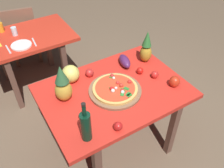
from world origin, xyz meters
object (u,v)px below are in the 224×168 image
Objects in this scene: pineapple_left at (63,85)px; bell_pepper at (174,82)px; melon at (71,74)px; drinking_glass_water at (14,31)px; pizza at (115,88)px; fork_utensil at (8,49)px; tomato_at_corner at (118,126)px; display_table at (114,97)px; tomato_beside_pepper at (90,73)px; tomato_by_bottle at (140,71)px; wine_bottle at (86,126)px; eggplant at (125,61)px; tomato_near_board at (155,75)px; pizza_board at (115,91)px; drinking_glass_juice at (1,27)px; knife_utensil at (34,42)px; dining_chair at (22,32)px; background_table at (28,44)px; pineapple_right at (146,48)px; dinner_plate at (21,45)px.

bell_pepper is (0.88, -0.35, -0.10)m from pineapple_left.
melon is 1.10m from drinking_glass_water.
pizza is 1.30m from fork_utensil.
display_table is at bearing 62.23° from tomato_at_corner.
bell_pepper is (0.48, -0.23, 0.13)m from display_table.
tomato_beside_pepper is 0.47m from tomato_by_bottle.
wine_bottle is at bearing -92.75° from pineapple_left.
tomato_near_board is at bearing -66.76° from eggplant.
pizza is at bearing -13.12° from pizza_board.
wine_bottle is at bearing -84.83° from drinking_glass_juice.
eggplant is (0.28, 0.27, 0.01)m from pizza.
display_table is at bearing -68.90° from drinking_glass_juice.
tomato_at_corner is 1.50m from knife_utensil.
dining_chair reaches higher than tomato_near_board.
background_table is 1.08m from tomato_beside_pepper.
pineapple_left is at bearing 176.01° from tomato_by_bottle.
tomato_beside_pepper is (-0.09, 0.30, 0.03)m from pizza_board.
drinking_glass_juice is (-0.50, 1.27, 0.02)m from tomato_beside_pepper.
drinking_glass_juice is (-0.40, 1.92, 0.02)m from tomato_at_corner.
eggplant is (0.68, 0.13, -0.11)m from pineapple_left.
melon is (-0.75, 0.10, -0.07)m from pineapple_right.
dining_chair is at bearing 110.78° from bell_pepper.
tomato_by_bottle is 0.58× the size of drinking_glass_juice.
dining_chair is at bearing 99.77° from display_table.
tomato_near_board is at bearing -50.37° from fork_utensil.
dining_chair is 1.91m from pineapple_right.
tomato_by_bottle is at bearing -58.07° from drinking_glass_juice.
drinking_glass_water is (-0.48, 1.40, 0.04)m from pizza_board.
knife_utensil is at bearing -63.06° from drinking_glass_water.
background_table is 2.72× the size of pizza.
dining_chair reaches higher than drinking_glass_juice.
pizza is (0.32, -1.91, 0.28)m from dining_chair.
tomato_by_bottle is (0.75, 0.39, -0.10)m from wine_bottle.
background_table is 13.84× the size of tomato_beside_pepper.
pizza is 0.34m from tomato_by_bottle.
melon is at bearing 128.19° from pizza_board.
pizza is at bearing -135.21° from eggplant.
eggplant is (0.27, 0.25, 0.13)m from display_table.
wine_bottle is at bearing -144.57° from pizza_board.
pizza_board is 1.31× the size of wine_bottle.
dining_chair is at bearing 87.36° from wine_bottle.
pizza_board is at bearing 35.43° from wine_bottle.
drinking_glass_juice is at bearing 128.79° from pineapple_right.
fork_utensil is (-0.24, -0.19, 0.11)m from background_table.
pineapple_left reaches higher than dinner_plate.
pineapple_right is 4.89× the size of tomato_at_corner.
drinking_glass_water is at bearing 83.86° from dining_chair.
bell_pepper is at bearing -22.79° from pizza_board.
display_table is at bearing 154.38° from bell_pepper.
melon reaches higher than knife_utensil.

